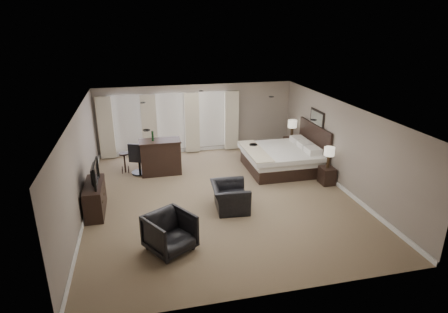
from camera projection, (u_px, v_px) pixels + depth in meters
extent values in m
cube|color=#76634B|center=(220.00, 197.00, 10.95)|extent=(7.60, 8.60, 0.04)
cube|color=silver|center=(220.00, 110.00, 10.05)|extent=(7.60, 8.60, 0.04)
cube|color=gray|center=(196.00, 118.00, 14.38)|extent=(7.50, 0.04, 2.60)
cube|color=gray|center=(272.00, 235.00, 6.61)|extent=(7.50, 0.04, 2.60)
cube|color=gray|center=(79.00, 166.00, 9.70)|extent=(0.04, 8.50, 2.60)
cube|color=gray|center=(341.00, 146.00, 11.29)|extent=(0.04, 8.50, 2.60)
cube|color=silver|center=(127.00, 124.00, 13.80)|extent=(1.15, 0.04, 2.05)
cube|color=silver|center=(171.00, 122.00, 14.13)|extent=(1.15, 0.04, 2.05)
cube|color=silver|center=(212.00, 119.00, 14.47)|extent=(1.15, 0.04, 2.05)
cube|color=beige|center=(106.00, 128.00, 13.55)|extent=(0.55, 0.12, 2.30)
cube|color=beige|center=(149.00, 126.00, 13.88)|extent=(0.55, 0.12, 2.30)
cube|color=beige|center=(192.00, 123.00, 14.22)|extent=(0.55, 0.12, 2.30)
cube|color=beige|center=(232.00, 121.00, 14.55)|extent=(0.55, 0.12, 2.30)
cube|color=silver|center=(284.00, 148.00, 12.71)|extent=(2.40, 2.30, 1.53)
cube|color=black|center=(327.00, 176.00, 11.75)|extent=(0.41, 0.50, 0.54)
cube|color=black|center=(291.00, 146.00, 14.39)|extent=(0.47, 0.57, 0.62)
cube|color=beige|center=(329.00, 158.00, 11.54)|extent=(0.32, 0.32, 0.67)
cube|color=beige|center=(292.00, 129.00, 14.16)|extent=(0.34, 0.34, 0.70)
cube|color=slate|center=(317.00, 118.00, 12.61)|extent=(0.04, 0.96, 0.56)
cube|color=black|center=(95.00, 198.00, 9.95)|extent=(0.46, 1.42, 0.83)
imported|color=black|center=(93.00, 182.00, 9.78)|extent=(0.59, 1.02, 0.13)
imported|color=black|center=(230.00, 193.00, 10.10)|extent=(0.80, 1.15, 0.96)
imported|color=black|center=(170.00, 231.00, 8.27)|extent=(1.25, 1.23, 0.96)
cube|color=black|center=(161.00, 157.00, 12.42)|extent=(1.35, 0.70, 1.18)
cube|color=black|center=(125.00, 163.00, 12.59)|extent=(0.36, 0.36, 0.70)
cube|color=black|center=(169.00, 158.00, 12.85)|extent=(0.49, 0.49, 0.80)
cube|color=black|center=(139.00, 158.00, 12.44)|extent=(0.74, 0.74, 1.12)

